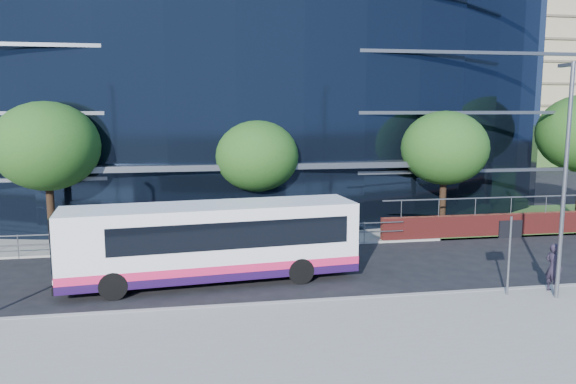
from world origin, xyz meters
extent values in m
plane|color=black|center=(0.00, 0.00, 0.00)|extent=(200.00, 200.00, 0.00)
cube|color=gray|center=(0.00, -5.00, 0.07)|extent=(80.00, 8.00, 0.15)
cube|color=gray|center=(0.00, -1.00, 0.08)|extent=(80.00, 0.25, 0.16)
cube|color=gold|center=(0.00, -0.80, 0.01)|extent=(80.00, 0.08, 0.01)
cube|color=gold|center=(0.00, -0.65, 0.01)|extent=(80.00, 0.08, 0.01)
cube|color=gray|center=(-6.00, 11.00, 0.05)|extent=(50.00, 8.00, 0.10)
cube|color=black|center=(-4.00, 24.00, 8.00)|extent=(38.00, 16.00, 16.00)
cube|color=#595E66|center=(-4.00, 9.50, 3.70)|extent=(22.00, 1.20, 0.30)
cube|color=slate|center=(-8.00, 7.00, 1.05)|extent=(24.00, 0.05, 0.05)
cube|color=slate|center=(-8.00, 7.00, 0.60)|extent=(24.00, 0.05, 0.05)
cylinder|color=slate|center=(-8.00, 7.00, 0.55)|extent=(0.04, 0.04, 1.10)
cube|color=#2D511E|center=(32.00, 56.00, 2.00)|extent=(60.00, 42.00, 4.00)
cube|color=tan|center=(32.00, 58.00, 17.00)|extent=(50.00, 12.00, 26.00)
cylinder|color=slate|center=(4.50, -1.60, 1.55)|extent=(0.08, 0.08, 2.80)
cube|color=black|center=(4.50, -1.58, 2.50)|extent=(0.85, 0.06, 0.60)
cylinder|color=black|center=(-13.00, 9.00, 1.65)|extent=(0.36, 0.36, 3.30)
ellipsoid|color=#113D11|center=(-13.00, 9.00, 4.88)|extent=(4.95, 4.95, 4.21)
cylinder|color=black|center=(-3.00, 9.50, 1.43)|extent=(0.36, 0.36, 2.86)
ellipsoid|color=#113D11|center=(-3.00, 9.50, 4.23)|extent=(4.29, 4.29, 3.65)
cylinder|color=black|center=(7.00, 9.00, 1.54)|extent=(0.36, 0.36, 3.08)
ellipsoid|color=#113D11|center=(7.00, 9.00, 4.55)|extent=(4.62, 4.62, 3.93)
cylinder|color=black|center=(24.00, 40.00, 1.54)|extent=(0.36, 0.36, 3.08)
ellipsoid|color=#113D11|center=(24.00, 40.00, 4.55)|extent=(4.62, 4.62, 3.93)
cylinder|color=slate|center=(6.00, -2.20, 4.15)|extent=(0.14, 0.14, 8.00)
cube|color=slate|center=(6.00, -1.85, 8.05)|extent=(0.15, 0.70, 0.12)
cube|color=white|center=(-5.64, 2.15, 1.68)|extent=(11.26, 3.60, 2.66)
cube|color=#220E3A|center=(-5.64, 2.15, 0.50)|extent=(11.28, 3.65, 0.30)
cube|color=#E22157|center=(-5.64, 2.15, 0.80)|extent=(11.28, 3.65, 0.30)
cube|color=black|center=(-5.04, 2.21, 2.06)|extent=(9.06, 3.43, 1.01)
cube|color=black|center=(-11.17, 1.60, 1.81)|extent=(0.29, 2.16, 1.56)
cube|color=black|center=(-11.18, 1.60, 2.74)|extent=(0.30, 2.06, 0.40)
cube|color=yellow|center=(-11.24, 1.84, 2.74)|extent=(0.15, 1.10, 0.22)
cube|color=black|center=(-11.17, 1.60, 0.45)|extent=(0.34, 2.41, 0.24)
cylinder|color=black|center=(-9.13, 0.66, 0.50)|extent=(1.03, 0.40, 1.01)
cylinder|color=black|center=(-2.32, 1.34, 0.50)|extent=(1.03, 0.40, 1.01)
imported|color=black|center=(6.28, -1.56, 1.03)|extent=(0.60, 0.74, 1.76)
camera|label=1|loc=(-6.35, -18.96, 6.64)|focal=35.00mm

